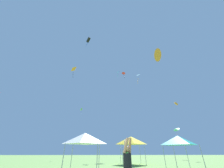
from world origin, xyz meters
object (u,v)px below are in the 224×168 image
Objects in this scene: canopy_tent_white at (85,138)px; kite_orange_delta at (157,55)px; person_flyer_green at (126,160)px; kite_cyan_delta at (118,72)px; kite_green_delta at (176,130)px; person_watcher_black at (128,164)px; kite_lime_box at (81,109)px; canopy_tent_teal at (178,140)px; kite_orange_diamond at (73,69)px; kite_red_delta at (124,73)px; kite_orange_box at (176,104)px; kite_cyan_diamond at (138,76)px; canopy_tent_yellow at (131,140)px; kite_black_box at (88,40)px.

kite_orange_delta is (7.09, -2.10, 7.90)m from canopy_tent_white.
canopy_tent_white is (-3.13, 4.05, 1.46)m from person_flyer_green.
kite_green_delta is at bearing -10.18° from kite_cyan_delta.
kite_lime_box is at bearing 106.60° from person_watcher_black.
canopy_tent_white is 2.00× the size of kite_orange_delta.
kite_orange_diamond reaches higher than canopy_tent_teal.
canopy_tent_white is 20.41m from kite_orange_diamond.
kite_cyan_delta reaches higher than person_flyer_green.
kite_red_delta is (6.96, 23.48, 21.83)m from canopy_tent_white.
person_flyer_green is at bearing -123.20° from kite_green_delta.
kite_orange_box is at bearing -29.03° from kite_green_delta.
kite_lime_box is at bearing 108.56° from person_flyer_green.
person_flyer_green is at bearing -109.77° from kite_cyan_diamond.
kite_red_delta is (11.68, 4.15, 13.55)m from kite_lime_box.
canopy_tent_yellow reaches higher than canopy_tent_teal.
kite_black_box is (-22.03, -9.93, 11.25)m from kite_orange_box.
kite_orange_box is at bearing 59.00° from canopy_tent_teal.
person_flyer_green is 1.00× the size of kite_red_delta.
kite_red_delta is at bearing 44.09° from kite_cyan_delta.
kite_red_delta reaches higher than kite_orange_diamond.
canopy_tent_teal is 23.90m from kite_lime_box.
kite_red_delta is at bearing 90.31° from kite_orange_delta.
kite_green_delta is at bearing 16.42° from kite_orange_diamond.
canopy_tent_yellow is 1.68× the size of kite_cyan_diamond.
kite_cyan_delta is (-0.39, 14.29, 20.65)m from canopy_tent_yellow.
kite_lime_box is at bearing 139.38° from kite_cyan_diamond.
canopy_tent_white is 2.30× the size of kite_lime_box.
person_flyer_green is 36.26m from kite_red_delta.
kite_black_box is at bearing -179.70° from kite_cyan_diamond.
kite_lime_box reaches higher than kite_green_delta.
kite_lime_box is at bearing 178.14° from kite_orange_box.
kite_green_delta is (20.94, 10.53, -17.51)m from kite_black_box.
kite_green_delta is (8.89, 17.22, 3.53)m from canopy_tent_teal.
kite_cyan_delta is at bearing 102.80° from canopy_tent_teal.
kite_orange_box is at bearing -21.61° from kite_red_delta.
kite_green_delta is (15.41, 25.40, 5.01)m from person_watcher_black.
canopy_tent_yellow is at bearing -22.68° from kite_orange_diamond.
kite_cyan_diamond reaches higher than person_watcher_black.
kite_orange_box is 18.01m from kite_red_delta.
kite_red_delta reaches higher than kite_cyan_delta.
kite_lime_box is (-4.72, 19.33, 8.28)m from canopy_tent_white.
canopy_tent_yellow is (2.22, 11.31, 1.79)m from person_flyer_green.
kite_red_delta is at bearing 73.49° from canopy_tent_white.
kite_green_delta reaches higher than person_watcher_black.
kite_orange_diamond is 18.45m from kite_red_delta.
kite_black_box reaches higher than kite_orange_diamond.
person_flyer_green is 19.06m from kite_cyan_diamond.
person_watcher_black is 1.60× the size of kite_lime_box.
canopy_tent_yellow is 25.12m from kite_cyan_delta.
kite_orange_delta is 19.55m from kite_black_box.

